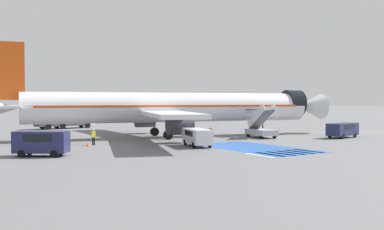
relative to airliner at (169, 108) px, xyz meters
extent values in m
plane|color=slate|center=(0.66, -1.11, -3.80)|extent=(600.00, 600.00, 0.00)
cube|color=gold|center=(0.69, -0.15, -3.80)|extent=(78.96, 17.99, 0.01)
cube|color=#2856A8|center=(0.69, -15.82, -3.80)|extent=(6.86, 13.23, 0.01)
cube|color=silver|center=(-2.91, -20.48, -3.80)|extent=(0.44, 3.60, 0.01)
cube|color=silver|center=(-1.71, -20.48, -3.80)|extent=(0.44, 3.60, 0.01)
cube|color=silver|center=(-0.51, -20.48, -3.80)|extent=(0.44, 3.60, 0.01)
cube|color=silver|center=(0.69, -20.48, -3.80)|extent=(0.44, 3.60, 0.01)
cube|color=silver|center=(1.89, -20.48, -3.80)|extent=(0.44, 3.60, 0.01)
cube|color=silver|center=(3.09, -20.48, -3.80)|extent=(0.44, 3.60, 0.01)
cylinder|color=silver|center=(0.69, -0.15, 0.02)|extent=(36.81, 11.77, 3.74)
cone|color=silver|center=(20.69, -4.67, 0.02)|extent=(4.82, 4.48, 3.67)
cylinder|color=black|center=(17.95, -4.05, 0.49)|extent=(3.02, 4.18, 3.78)
cube|color=#DB4C14|center=(0.69, -0.15, 0.21)|extent=(33.95, 11.19, 0.24)
cube|color=silver|center=(-0.78, 9.77, -0.54)|extent=(5.95, 18.27, 0.44)
cylinder|color=#38383D|center=(0.59, 7.68, -1.85)|extent=(3.15, 2.67, 2.12)
cube|color=silver|center=(-4.90, -8.48, -0.54)|extent=(10.55, 18.39, 0.44)
cylinder|color=#38383D|center=(-2.77, -7.19, -1.85)|extent=(3.15, 2.67, 2.12)
cube|color=#DB4C14|center=(-19.22, 4.34, 4.23)|extent=(5.19, 1.50, 6.55)
cube|color=silver|center=(-17.90, 7.68, 0.21)|extent=(4.60, 6.58, 0.24)
cube|color=silver|center=(-19.46, 0.75, 0.21)|extent=(4.60, 6.58, 0.24)
cylinder|color=#38383D|center=(13.28, -3.00, -1.87)|extent=(0.20, 0.20, 3.03)
cylinder|color=black|center=(13.28, -3.00, -3.38)|extent=(0.88, 0.46, 0.84)
cylinder|color=#38383D|center=(-0.34, 3.12, -1.90)|extent=(0.24, 0.24, 2.71)
cylinder|color=black|center=(-0.34, 3.12, -3.25)|extent=(1.21, 0.83, 1.10)
cylinder|color=#38383D|center=(-1.65, -2.67, -1.90)|extent=(0.24, 0.24, 2.71)
cylinder|color=black|center=(-1.65, -2.67, -3.25)|extent=(1.21, 0.83, 1.10)
cube|color=#ADB2BA|center=(9.60, -6.75, -3.10)|extent=(3.20, 5.17, 0.70)
cylinder|color=black|center=(9.06, -4.90, -3.45)|extent=(0.37, 0.73, 0.70)
cylinder|color=black|center=(10.88, -5.31, -3.45)|extent=(0.37, 0.73, 0.70)
cylinder|color=black|center=(8.32, -8.18, -3.45)|extent=(0.37, 0.73, 0.70)
cylinder|color=black|center=(10.14, -8.59, -3.45)|extent=(0.37, 0.73, 0.70)
cube|color=#4C4C51|center=(9.60, -6.75, -1.52)|extent=(2.31, 4.38, 2.61)
cube|color=#4C4C51|center=(10.10, -4.52, -0.28)|extent=(1.85, 1.44, 0.12)
cube|color=silver|center=(8.85, -6.58, -1.04)|extent=(1.06, 4.47, 3.28)
cube|color=silver|center=(10.35, -6.92, -1.04)|extent=(1.06, 4.47, 3.28)
cube|color=#38383D|center=(-5.78, 25.23, -3.02)|extent=(9.21, 3.64, 0.60)
cube|color=silver|center=(-1.43, 25.80, -2.52)|extent=(2.28, 2.61, 1.60)
cube|color=black|center=(-0.45, 25.93, -2.20)|extent=(0.30, 1.99, 0.70)
cylinder|color=#B7BCC4|center=(-6.17, 25.18, -1.47)|extent=(6.44, 3.28, 2.50)
cylinder|color=gold|center=(-6.17, 25.18, -1.47)|extent=(0.68, 2.57, 2.55)
cylinder|color=black|center=(-1.98, 26.93, -3.32)|extent=(0.99, 0.40, 0.96)
cylinder|color=black|center=(-1.67, 24.57, -3.32)|extent=(0.99, 0.40, 0.96)
cylinder|color=black|center=(-6.42, 26.35, -3.32)|extent=(0.99, 0.40, 0.96)
cylinder|color=black|center=(-6.12, 23.99, -3.32)|extent=(0.99, 0.40, 0.96)
cylinder|color=black|center=(-8.89, 26.02, -3.32)|extent=(0.99, 0.40, 0.96)
cylinder|color=black|center=(-8.58, 23.67, -3.32)|extent=(0.99, 0.40, 0.96)
cube|color=silver|center=(-3.27, -11.37, -2.75)|extent=(3.16, 5.27, 1.46)
cube|color=black|center=(-3.27, -11.37, -2.43)|extent=(2.55, 3.14, 0.53)
cylinder|color=black|center=(-3.64, -9.66, -3.48)|extent=(0.37, 0.67, 0.64)
cylinder|color=black|center=(-2.03, -10.14, -3.48)|extent=(0.37, 0.67, 0.64)
cylinder|color=black|center=(-4.51, -12.60, -3.48)|extent=(0.37, 0.67, 0.64)
cylinder|color=black|center=(-2.90, -13.08, -3.48)|extent=(0.37, 0.67, 0.64)
cube|color=#1E234C|center=(17.97, -12.59, -2.72)|extent=(5.21, 2.77, 1.52)
cube|color=black|center=(17.97, -12.59, -2.39)|extent=(3.02, 2.40, 0.55)
cylinder|color=black|center=(19.32, -11.45, -3.48)|extent=(0.67, 0.31, 0.64)
cylinder|color=black|center=(19.63, -13.18, -3.48)|extent=(0.67, 0.31, 0.64)
cylinder|color=black|center=(16.30, -12.00, -3.48)|extent=(0.67, 0.31, 0.64)
cylinder|color=black|center=(16.61, -13.73, -3.48)|extent=(0.67, 0.31, 0.64)
cube|color=#1E234C|center=(-18.73, -10.87, -2.58)|extent=(4.64, 4.03, 1.80)
cube|color=black|center=(-18.73, -10.87, -2.19)|extent=(3.05, 2.92, 0.65)
cylinder|color=black|center=(-17.14, -10.97, -3.48)|extent=(0.64, 0.53, 0.64)
cylinder|color=black|center=(-18.11, -12.35, -3.48)|extent=(0.64, 0.53, 0.64)
cylinder|color=black|center=(-19.35, -9.40, -3.48)|extent=(0.64, 0.53, 0.64)
cylinder|color=black|center=(-20.33, -10.78, -3.48)|extent=(0.64, 0.53, 0.64)
cylinder|color=black|center=(-11.70, -4.22, -3.39)|extent=(0.14, 0.14, 0.82)
cylinder|color=black|center=(-11.53, -4.22, -3.39)|extent=(0.14, 0.14, 0.82)
cube|color=yellow|center=(-11.62, -4.22, -2.65)|extent=(0.42, 0.22, 0.65)
cube|color=silver|center=(-11.62, -4.22, -2.65)|extent=(0.43, 0.23, 0.06)
sphere|color=beige|center=(-11.62, -4.22, -2.22)|extent=(0.22, 0.22, 0.22)
cylinder|color=#191E38|center=(1.45, -7.29, -3.42)|extent=(0.14, 0.14, 0.78)
cylinder|color=#191E38|center=(1.29, -7.23, -3.42)|extent=(0.14, 0.14, 0.78)
cube|color=yellow|center=(1.37, -7.26, -2.72)|extent=(0.47, 0.37, 0.61)
cube|color=silver|center=(1.37, -7.26, -2.72)|extent=(0.49, 0.38, 0.06)
sphere|color=brown|center=(1.37, -7.26, -2.31)|extent=(0.21, 0.21, 0.21)
cone|color=orange|center=(-12.52, -5.10, -3.57)|extent=(0.41, 0.41, 0.46)
cylinder|color=white|center=(-12.52, -5.10, -3.55)|extent=(0.23, 0.23, 0.05)
cone|color=orange|center=(-15.99, -5.78, -3.52)|extent=(0.51, 0.51, 0.57)
cylinder|color=white|center=(-15.99, -5.78, -3.49)|extent=(0.28, 0.28, 0.07)
camera|label=1|loc=(-28.78, -49.26, 0.89)|focal=42.00mm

